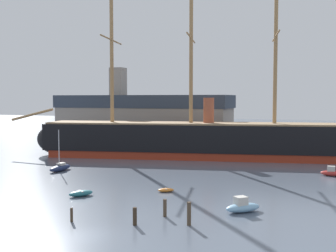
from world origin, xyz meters
name	(u,v)px	position (x,y,z in m)	size (l,w,h in m)	color
ground_plane	(84,236)	(0.00, 0.00, 0.00)	(400.00, 400.00, 0.00)	slate
tall_ship	(191,139)	(-5.61, 46.64, 3.49)	(66.00, 19.27, 32.03)	maroon
dinghy_foreground_left	(81,193)	(-7.83, 12.06, 0.34)	(2.65, 3.05, 0.67)	#236670
motorboat_foreground_right	(243,207)	(10.71, 11.77, 0.55)	(3.77, 3.70, 1.57)	#7FB2D6
dinghy_near_centre	(166,190)	(0.46, 17.58, 0.23)	(2.07, 1.69, 0.45)	orange
sailboat_mid_left	(60,168)	(-19.99, 25.62, 0.54)	(1.58, 4.93, 6.38)	#1E284C
motorboat_alongside_stern	(333,173)	(19.18, 35.75, 0.50)	(3.48, 1.63, 1.43)	#B22D28
motorboat_far_left	(110,145)	(-27.17, 54.96, 0.67)	(2.26, 4.66, 1.90)	gold
mooring_piling_nearest	(189,214)	(7.13, 5.73, 1.04)	(0.37, 0.37, 2.08)	#4C3D2D
mooring_piling_left_pair	(165,208)	(4.15, 7.59, 0.84)	(0.34, 0.34, 1.67)	#4C3D2D
mooring_piling_right_pair	(135,216)	(2.64, 4.14, 0.79)	(0.37, 0.37, 1.58)	#382B1E
mooring_piling_midwater	(72,215)	(-3.16, 3.07, 0.63)	(0.25, 0.25, 1.26)	#423323
dockside_warehouse_left	(142,120)	(-22.52, 62.20, 5.98)	(45.24, 12.92, 18.43)	#565659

